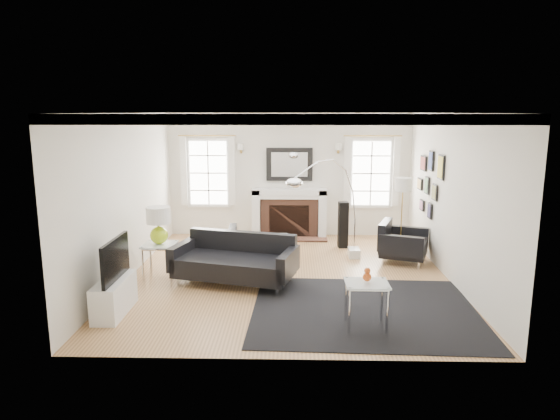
{
  "coord_description": "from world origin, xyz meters",
  "views": [
    {
      "loc": [
        0.07,
        -8.33,
        2.82
      ],
      "look_at": [
        -0.15,
        0.3,
        1.12
      ],
      "focal_mm": 32.0,
      "sensor_mm": 36.0,
      "label": 1
    }
  ],
  "objects_px": {
    "fireplace": "(289,214)",
    "armchair_right": "(401,243)",
    "armchair_left": "(217,248)",
    "sofa": "(236,261)",
    "coffee_table": "(265,240)",
    "arc_floor_lamp": "(326,207)",
    "gourd_lamp": "(158,223)"
  },
  "relations": [
    {
      "from": "fireplace",
      "to": "armchair_right",
      "type": "xyz_separation_m",
      "value": [
        2.14,
        -1.86,
        -0.19
      ]
    },
    {
      "from": "gourd_lamp",
      "to": "arc_floor_lamp",
      "type": "height_order",
      "value": "arc_floor_lamp"
    },
    {
      "from": "armchair_right",
      "to": "coffee_table",
      "type": "bearing_deg",
      "value": 175.4
    },
    {
      "from": "coffee_table",
      "to": "gourd_lamp",
      "type": "distance_m",
      "value": 2.24
    },
    {
      "from": "armchair_right",
      "to": "gourd_lamp",
      "type": "xyz_separation_m",
      "value": [
        -4.34,
        -1.07,
        0.62
      ]
    },
    {
      "from": "fireplace",
      "to": "arc_floor_lamp",
      "type": "relative_size",
      "value": 0.83
    },
    {
      "from": "gourd_lamp",
      "to": "arc_floor_lamp",
      "type": "distance_m",
      "value": 3.01
    },
    {
      "from": "armchair_left",
      "to": "gourd_lamp",
      "type": "height_order",
      "value": "gourd_lamp"
    },
    {
      "from": "sofa",
      "to": "coffee_table",
      "type": "distance_m",
      "value": 1.53
    },
    {
      "from": "armchair_left",
      "to": "gourd_lamp",
      "type": "distance_m",
      "value": 1.31
    },
    {
      "from": "armchair_left",
      "to": "gourd_lamp",
      "type": "bearing_deg",
      "value": -140.35
    },
    {
      "from": "armchair_right",
      "to": "sofa",
      "type": "bearing_deg",
      "value": -157.27
    },
    {
      "from": "gourd_lamp",
      "to": "armchair_right",
      "type": "bearing_deg",
      "value": 13.88
    },
    {
      "from": "armchair_left",
      "to": "arc_floor_lamp",
      "type": "distance_m",
      "value": 2.16
    },
    {
      "from": "armchair_left",
      "to": "armchair_right",
      "type": "height_order",
      "value": "armchair_right"
    },
    {
      "from": "sofa",
      "to": "arc_floor_lamp",
      "type": "distance_m",
      "value": 2.02
    },
    {
      "from": "fireplace",
      "to": "armchair_left",
      "type": "xyz_separation_m",
      "value": [
        -1.32,
        -2.2,
        -0.21
      ]
    },
    {
      "from": "coffee_table",
      "to": "gourd_lamp",
      "type": "xyz_separation_m",
      "value": [
        -1.74,
        -1.28,
        0.62
      ]
    },
    {
      "from": "gourd_lamp",
      "to": "arc_floor_lamp",
      "type": "bearing_deg",
      "value": 16.01
    },
    {
      "from": "armchair_left",
      "to": "fireplace",
      "type": "bearing_deg",
      "value": 59.1
    },
    {
      "from": "armchair_right",
      "to": "gourd_lamp",
      "type": "distance_m",
      "value": 4.51
    },
    {
      "from": "fireplace",
      "to": "arc_floor_lamp",
      "type": "bearing_deg",
      "value": -71.72
    },
    {
      "from": "sofa",
      "to": "armchair_right",
      "type": "xyz_separation_m",
      "value": [
        3.02,
        1.26,
        -0.01
      ]
    },
    {
      "from": "coffee_table",
      "to": "arc_floor_lamp",
      "type": "xyz_separation_m",
      "value": [
        1.16,
        -0.45,
        0.75
      ]
    },
    {
      "from": "armchair_left",
      "to": "coffee_table",
      "type": "distance_m",
      "value": 1.02
    },
    {
      "from": "fireplace",
      "to": "gourd_lamp",
      "type": "height_order",
      "value": "gourd_lamp"
    },
    {
      "from": "arc_floor_lamp",
      "to": "fireplace",
      "type": "bearing_deg",
      "value": 108.28
    },
    {
      "from": "armchair_right",
      "to": "arc_floor_lamp",
      "type": "height_order",
      "value": "arc_floor_lamp"
    },
    {
      "from": "armchair_right",
      "to": "coffee_table",
      "type": "xyz_separation_m",
      "value": [
        -2.6,
        0.21,
        0.0
      ]
    },
    {
      "from": "sofa",
      "to": "armchair_left",
      "type": "relative_size",
      "value": 2.34
    },
    {
      "from": "fireplace",
      "to": "coffee_table",
      "type": "height_order",
      "value": "fireplace"
    },
    {
      "from": "sofa",
      "to": "armchair_left",
      "type": "bearing_deg",
      "value": 115.7
    }
  ]
}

